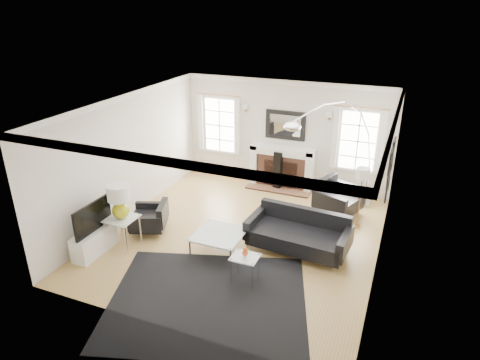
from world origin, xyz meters
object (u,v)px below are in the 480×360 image
at_px(armchair_right, 336,199).
at_px(armchair_left, 151,218).
at_px(fireplace, 282,168).
at_px(gourd_lamp, 119,199).
at_px(coffee_table, 219,235).
at_px(sofa, 299,234).
at_px(arc_floor_lamp, 332,151).

bearing_deg(armchair_right, armchair_left, -146.18).
height_order(fireplace, gourd_lamp, gourd_lamp).
height_order(armchair_right, coffee_table, armchair_right).
relative_size(sofa, armchair_right, 1.69).
xyz_separation_m(armchair_right, arc_floor_lamp, (-0.22, 0.17, 1.08)).
relative_size(coffee_table, gourd_lamp, 1.31).
relative_size(fireplace, armchair_left, 1.69).
height_order(armchair_left, coffee_table, armchair_left).
bearing_deg(gourd_lamp, armchair_left, 73.78).
height_order(sofa, coffee_table, sofa).
height_order(armchair_left, gourd_lamp, gourd_lamp).
bearing_deg(coffee_table, fireplace, 86.98).
height_order(armchair_right, gourd_lamp, gourd_lamp).
bearing_deg(gourd_lamp, sofa, 19.64).
relative_size(sofa, gourd_lamp, 2.89).
xyz_separation_m(armchair_right, coffee_table, (-1.82, -2.54, 0.01)).
relative_size(sofa, coffee_table, 2.20).
distance_m(armchair_left, arc_floor_lamp, 4.31).
bearing_deg(armchair_left, gourd_lamp, -106.22).
bearing_deg(arc_floor_lamp, gourd_lamp, -137.32).
distance_m(armchair_right, coffee_table, 3.13).
distance_m(coffee_table, gourd_lamp, 2.07).
distance_m(armchair_right, arc_floor_lamp, 1.12).
bearing_deg(sofa, gourd_lamp, -160.36).
bearing_deg(coffee_table, sofa, 25.37).
xyz_separation_m(armchair_left, gourd_lamp, (-0.20, -0.70, 0.73)).
bearing_deg(armchair_left, sofa, 8.88).
xyz_separation_m(armchair_left, coffee_table, (1.70, -0.19, 0.08)).
distance_m(sofa, coffee_table, 1.58).
xyz_separation_m(fireplace, sofa, (1.24, -2.85, -0.19)).
xyz_separation_m(coffee_table, gourd_lamp, (-1.90, -0.51, 0.65)).
distance_m(sofa, gourd_lamp, 3.60).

